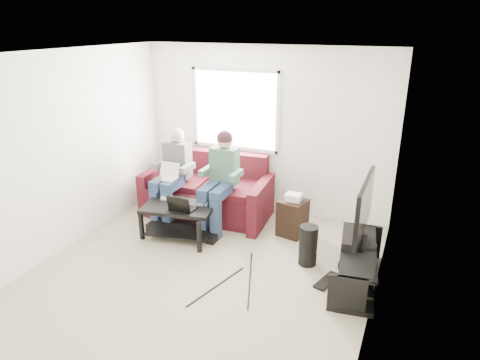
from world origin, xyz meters
name	(u,v)px	position (x,y,z in m)	size (l,w,h in m)	color
floor	(198,276)	(0.00, 0.00, 0.00)	(4.50, 4.50, 0.00)	tan
ceiling	(189,54)	(0.00, 0.00, 2.60)	(4.50, 4.50, 0.00)	white
wall_back	(265,131)	(0.00, 2.25, 1.30)	(4.50, 4.50, 0.00)	white
wall_front	(26,283)	(0.00, -2.25, 1.30)	(4.50, 4.50, 0.00)	white
wall_left	(58,155)	(-2.00, 0.00, 1.30)	(4.50, 4.50, 0.00)	white
wall_right	(381,205)	(2.00, 0.00, 1.30)	(4.50, 4.50, 0.00)	white
window	(235,110)	(-0.50, 2.23, 1.60)	(1.48, 0.04, 1.28)	white
sofa	(208,193)	(-0.74, 1.69, 0.34)	(2.08, 1.08, 0.95)	#481217
person_left	(172,171)	(-1.14, 1.32, 0.78)	(0.40, 0.71, 1.40)	navy
person_right	(220,174)	(-0.34, 1.34, 0.84)	(0.40, 0.71, 1.44)	navy
laptop_silver	(167,175)	(-1.14, 1.16, 0.77)	(0.32, 0.22, 0.24)	silver
coffee_table	(179,214)	(-0.73, 0.80, 0.36)	(1.08, 0.77, 0.49)	black
laptop_black	(183,201)	(-0.61, 0.72, 0.61)	(0.34, 0.24, 0.24)	black
controller_a	(166,198)	(-1.01, 0.92, 0.51)	(0.14, 0.09, 0.04)	silver
controller_b	(179,199)	(-0.83, 0.98, 0.51)	(0.14, 0.09, 0.04)	black
controller_c	(203,204)	(-0.43, 0.95, 0.51)	(0.14, 0.09, 0.04)	gray
tv_stand	(357,267)	(1.77, 0.66, 0.20)	(0.58, 1.39, 0.44)	black
tv	(364,209)	(1.77, 0.76, 0.90)	(0.12, 1.10, 0.81)	black
soundbar	(350,239)	(1.65, 0.76, 0.49)	(0.12, 0.50, 0.10)	black
drink_cup	(363,221)	(1.72, 1.29, 0.50)	(0.08, 0.08, 0.12)	#A67847
console_white	(351,279)	(1.77, 0.26, 0.27)	(0.30, 0.22, 0.06)	silver
console_grey	(361,249)	(1.77, 0.96, 0.28)	(0.34, 0.26, 0.08)	gray
console_black	(357,263)	(1.77, 0.61, 0.27)	(0.38, 0.30, 0.07)	black
subwoofer	(308,245)	(1.14, 0.82, 0.26)	(0.23, 0.23, 0.52)	black
keyboard_floor	(327,281)	(1.46, 0.51, 0.01)	(0.14, 0.43, 0.02)	black
end_table	(293,216)	(0.72, 1.52, 0.28)	(0.36, 0.36, 0.63)	black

